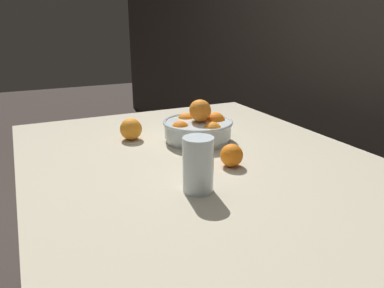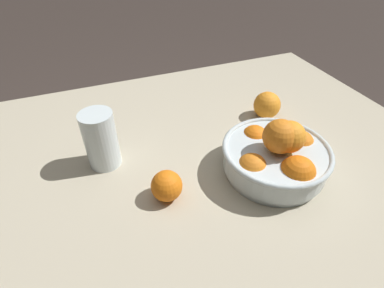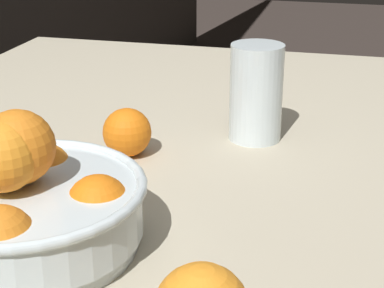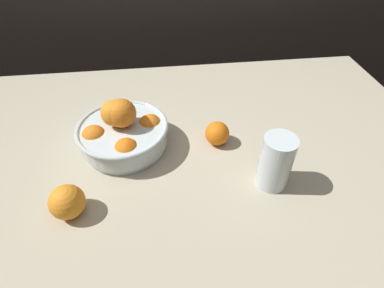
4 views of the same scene
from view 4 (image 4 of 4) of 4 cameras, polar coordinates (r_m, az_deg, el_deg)
ground_plane at (r=1.49m, az=1.32°, el=-23.93°), size 12.00×12.00×0.00m
dining_table at (r=0.90m, az=2.02°, el=-5.65°), size 1.46×1.09×0.77m
fruit_bowl at (r=0.87m, az=-13.00°, el=2.31°), size 0.26×0.26×0.15m
juice_glass at (r=0.76m, az=15.53°, el=-3.76°), size 0.08×0.08×0.15m
orange_loose_near_bowl at (r=0.75m, az=-22.71°, el=-10.15°), size 0.08×0.08×0.08m
orange_loose_front at (r=0.87m, az=4.82°, el=2.03°), size 0.07×0.07×0.07m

